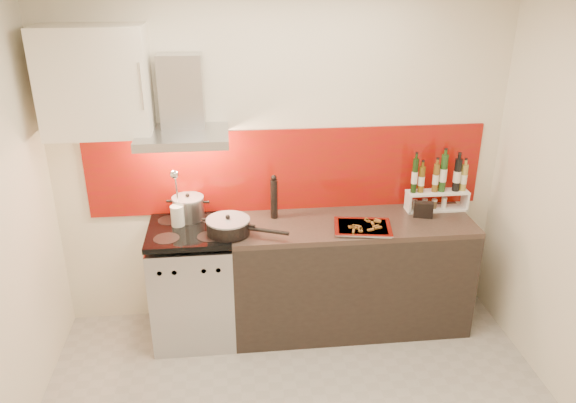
{
  "coord_description": "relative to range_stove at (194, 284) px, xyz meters",
  "views": [
    {
      "loc": [
        -0.39,
        -2.59,
        2.69
      ],
      "look_at": [
        0.0,
        0.95,
        1.15
      ],
      "focal_mm": 35.0,
      "sensor_mm": 36.0,
      "label": 1
    }
  ],
  "objects": [
    {
      "name": "counter",
      "position": [
        1.2,
        0.0,
        0.01
      ],
      "size": [
        1.8,
        0.6,
        0.9
      ],
      "color": "black",
      "rests_on": "ground"
    },
    {
      "name": "backsplash",
      "position": [
        0.75,
        0.29,
        0.78
      ],
      "size": [
        3.0,
        0.02,
        0.64
      ],
      "primitive_type": "cube",
      "color": "maroon",
      "rests_on": "back_wall"
    },
    {
      "name": "caddy_box",
      "position": [
        1.74,
        0.03,
        0.52
      ],
      "size": [
        0.15,
        0.1,
        0.12
      ],
      "primitive_type": "cube",
      "rotation": [
        0.0,
        0.0,
        -0.3
      ],
      "color": "black",
      "rests_on": "counter"
    },
    {
      "name": "saute_pan",
      "position": [
        0.29,
        -0.11,
        0.52
      ],
      "size": [
        0.57,
        0.34,
        0.14
      ],
      "color": "black",
      "rests_on": "range_stove"
    },
    {
      "name": "upper_cabinet",
      "position": [
        -0.55,
        0.13,
        1.51
      ],
      "size": [
        0.7,
        0.35,
        0.72
      ],
      "primitive_type": "cube",
      "color": "white",
      "rests_on": "back_wall"
    },
    {
      "name": "stock_pot",
      "position": [
        -0.01,
        0.17,
        0.56
      ],
      "size": [
        0.24,
        0.24,
        0.2
      ],
      "color": "#B7B7BA",
      "rests_on": "range_stove"
    },
    {
      "name": "back_wall",
      "position": [
        0.7,
        0.3,
        0.86
      ],
      "size": [
        3.4,
        0.02,
        2.6
      ],
      "primitive_type": "cube",
      "color": "silver",
      "rests_on": "ground"
    },
    {
      "name": "range_stove",
      "position": [
        0.0,
        0.0,
        0.0
      ],
      "size": [
        0.6,
        0.6,
        0.91
      ],
      "color": "#B7B7BA",
      "rests_on": "ground"
    },
    {
      "name": "range_hood",
      "position": [
        0.0,
        0.14,
        1.3
      ],
      "size": [
        0.62,
        0.5,
        0.61
      ],
      "color": "#B7B7BA",
      "rests_on": "back_wall"
    },
    {
      "name": "pepper_mill",
      "position": [
        0.63,
        0.14,
        0.62
      ],
      "size": [
        0.05,
        0.05,
        0.34
      ],
      "color": "black",
      "rests_on": "counter"
    },
    {
      "name": "utensil_jar",
      "position": [
        -0.08,
        0.05,
        0.6
      ],
      "size": [
        0.1,
        0.15,
        0.46
      ],
      "color": "silver",
      "rests_on": "range_stove"
    },
    {
      "name": "step_shelf",
      "position": [
        1.89,
        0.15,
        0.65
      ],
      "size": [
        0.48,
        0.13,
        0.45
      ],
      "color": "white",
      "rests_on": "counter"
    },
    {
      "name": "baking_tray",
      "position": [
        1.24,
        -0.13,
        0.47
      ],
      "size": [
        0.45,
        0.38,
        0.03
      ],
      "color": "silver",
      "rests_on": "counter"
    }
  ]
}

